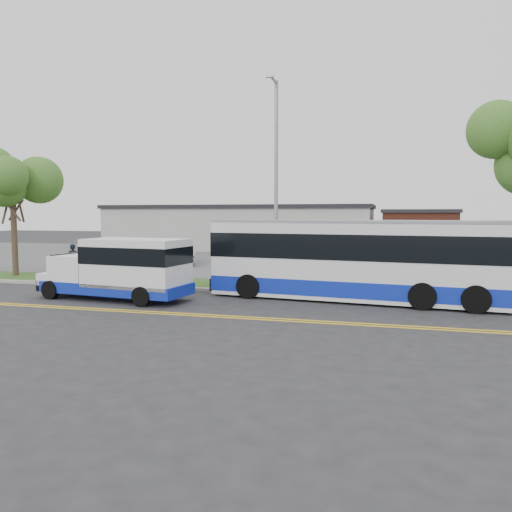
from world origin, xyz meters
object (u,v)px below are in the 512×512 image
(shuttle_bus, at_px, (123,267))
(pedestrian, at_px, (73,260))
(parked_car_b, at_px, (165,252))
(transit_bus, at_px, (354,260))
(streetlight_near, at_px, (276,177))
(tree_west, at_px, (12,185))
(parked_car_a, at_px, (181,253))

(shuttle_bus, height_order, pedestrian, shuttle_bus)
(parked_car_b, bearing_deg, transit_bus, -46.00)
(shuttle_bus, bearing_deg, streetlight_near, 47.55)
(shuttle_bus, bearing_deg, transit_bus, 21.97)
(parked_car_b, bearing_deg, pedestrian, -104.35)
(streetlight_near, bearing_deg, tree_west, 178.20)
(shuttle_bus, height_order, transit_bus, transit_bus)
(tree_west, xyz_separation_m, parked_car_a, (6.35, 8.23, -4.26))
(pedestrian, distance_m, parked_car_a, 8.32)
(tree_west, relative_size, streetlight_near, 0.73)
(pedestrian, bearing_deg, parked_car_b, -105.14)
(tree_west, distance_m, parked_car_a, 11.24)
(tree_west, bearing_deg, transit_bus, -7.89)
(transit_bus, distance_m, pedestrian, 15.68)
(pedestrian, height_order, parked_car_b, pedestrian)
(streetlight_near, bearing_deg, transit_bus, -29.46)
(tree_west, bearing_deg, streetlight_near, -1.80)
(transit_bus, xyz_separation_m, pedestrian, (-15.37, 3.06, -0.66))
(pedestrian, bearing_deg, transit_bus, 162.03)
(pedestrian, xyz_separation_m, parked_car_b, (1.30, 8.77, -0.16))
(parked_car_a, xyz_separation_m, parked_car_b, (-1.66, 0.99, -0.03))
(streetlight_near, distance_m, parked_car_a, 13.03)
(tree_west, relative_size, parked_car_b, 1.38)
(streetlight_near, distance_m, pedestrian, 12.39)
(streetlight_near, relative_size, parked_car_a, 2.06)
(transit_bus, bearing_deg, tree_west, 178.27)
(transit_bus, distance_m, parked_car_b, 18.40)
(streetlight_near, xyz_separation_m, pedestrian, (-11.60, 0.93, -4.24))
(streetlight_near, bearing_deg, parked_car_b, 136.73)
(streetlight_near, bearing_deg, pedestrian, 175.42)
(parked_car_a, height_order, parked_car_b, parked_car_a)
(tree_west, bearing_deg, parked_car_b, 63.05)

